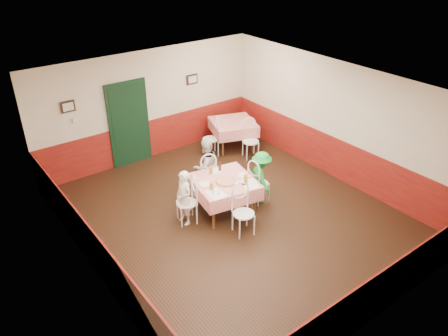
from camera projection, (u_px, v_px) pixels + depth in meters
floor at (233, 216)px, 9.23m from camera, size 7.00×7.00×0.00m
ceiling at (235, 88)px, 7.87m from camera, size 7.00×7.00×0.00m
back_wall at (149, 106)px, 10.99m from camera, size 6.00×0.10×2.80m
front_wall at (388, 250)px, 6.10m from camera, size 6.00×0.10×2.80m
left_wall at (86, 209)px, 6.97m from camera, size 0.10×7.00×2.80m
right_wall at (336, 121)px, 10.12m from camera, size 0.10×7.00×2.80m
wainscot_back at (152, 138)px, 11.42m from camera, size 6.00×0.03×1.00m
wainscot_front at (376, 296)px, 6.55m from camera, size 6.00×0.03×1.00m
wainscot_left at (95, 253)px, 7.42m from camera, size 0.03×7.00×1.00m
wainscot_right at (331, 156)px, 10.55m from camera, size 0.03×7.00×1.00m
door at (129, 125)px, 10.81m from camera, size 0.96×0.06×2.10m
picture_left at (68, 107)px, 9.69m from camera, size 0.32×0.03×0.26m
picture_right at (192, 79)px, 11.42m from camera, size 0.32×0.03×0.26m
thermostat at (75, 120)px, 9.91m from camera, size 0.10×0.03×0.10m
main_table at (224, 196)px, 9.21m from camera, size 1.42×1.42×0.77m
second_table at (233, 135)px, 11.92m from camera, size 1.43×1.43×0.77m
chair_left at (187, 203)px, 8.83m from camera, size 0.52×0.52×0.90m
chair_right at (259, 184)px, 9.50m from camera, size 0.45×0.45×0.90m
chair_far at (207, 175)px, 9.83m from camera, size 0.54×0.54×0.90m
chair_near at (244, 214)px, 8.51m from camera, size 0.50×0.50×0.90m
chair_second_a at (211, 139)px, 11.49m from camera, size 0.54×0.54×0.90m
chair_second_b at (251, 142)px, 11.36m from camera, size 0.54×0.54×0.90m
pizza at (226, 181)px, 8.96m from camera, size 0.50×0.50×0.03m
plate_left at (205, 184)px, 8.87m from camera, size 0.29×0.29×0.01m
plate_right at (243, 176)px, 9.17m from camera, size 0.29×0.29×0.01m
plate_far at (216, 171)px, 9.34m from camera, size 0.29×0.29×0.01m
glass_a at (212, 187)px, 8.66m from camera, size 0.09×0.09×0.15m
glass_b at (246, 178)px, 8.94m from camera, size 0.10×0.10×0.16m
glass_c at (211, 170)px, 9.24m from camera, size 0.09×0.09×0.15m
beer_bottle at (220, 166)px, 9.31m from camera, size 0.07×0.07×0.22m
shaker_a at (213, 193)px, 8.51m from camera, size 0.04×0.04×0.09m
shaker_b at (218, 193)px, 8.51m from camera, size 0.04×0.04×0.09m
shaker_c at (213, 192)px, 8.53m from camera, size 0.04×0.04×0.09m
menu_left at (216, 194)px, 8.56m from camera, size 0.31×0.41×0.00m
menu_right at (250, 184)px, 8.89m from camera, size 0.43×0.48×0.00m
wallet at (244, 184)px, 8.88m from camera, size 0.12×0.11×0.02m
diner_left at (184, 198)px, 8.75m from camera, size 0.30×0.44×1.18m
diner_far at (206, 166)px, 9.78m from camera, size 0.63×0.49×1.30m
diner_right at (261, 177)px, 9.45m from camera, size 0.66×0.87×1.19m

